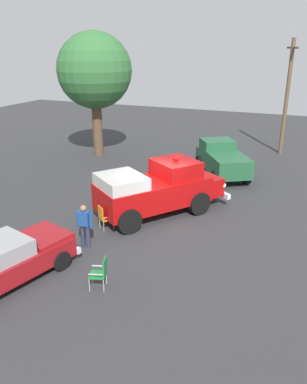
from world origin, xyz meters
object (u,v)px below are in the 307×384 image
spectator_standing (84,223)px  oak_tree_distant (95,71)px  lawn_chair_spare (101,271)px  parked_pickup (222,159)px  classic_hot_rod (7,260)px  vintage_fire_truck (158,188)px  traffic_cone (98,178)px  lawn_chair_by_car (104,216)px  utility_pole (287,96)px

spectator_standing → oak_tree_distant: 13.52m
lawn_chair_spare → spectator_standing: spectator_standing is taller
parked_pickup → spectator_standing: size_ratio=3.00×
classic_hot_rod → parked_pickup: 13.52m
vintage_fire_truck → spectator_standing: bearing=160.3°
lawn_chair_spare → traffic_cone: bearing=31.1°
lawn_chair_by_car → utility_pole: utility_pole is taller
classic_hot_rod → spectator_standing: spectator_standing is taller
parked_pickup → traffic_cone: parked_pickup is taller
utility_pole → traffic_cone: (-10.40, 8.54, -3.59)m
lawn_chair_by_car → utility_pole: size_ratio=0.14×
lawn_chair_by_car → oak_tree_distant: bearing=31.4°
classic_hot_rod → oak_tree_distant: size_ratio=0.59×
parked_pickup → lawn_chair_spare: size_ratio=4.93×
vintage_fire_truck → lawn_chair_by_car: bearing=148.0°
classic_hot_rod → lawn_chair_by_car: (4.30, -1.01, -0.16)m
spectator_standing → traffic_cone: spectator_standing is taller
classic_hot_rod → spectator_standing: size_ratio=2.80×
lawn_chair_by_car → vintage_fire_truck: bearing=-32.0°
classic_hot_rod → traffic_cone: classic_hot_rod is taller
parked_pickup → vintage_fire_truck: bearing=168.0°
vintage_fire_truck → spectator_standing: (-3.81, 1.37, -0.23)m
vintage_fire_truck → utility_pole: 13.68m
oak_tree_distant → utility_pole: 12.73m
vintage_fire_truck → lawn_chair_by_car: 2.78m
vintage_fire_truck → utility_pole: bearing=-17.6°
vintage_fire_truck → lawn_chair_spare: (-5.82, -0.48, -0.61)m
vintage_fire_truck → utility_pole: (12.78, -4.06, 2.70)m
traffic_cone → classic_hot_rod: bearing=-167.3°
spectator_standing → utility_pole: utility_pole is taller
classic_hot_rod → parked_pickup: parked_pickup is taller
vintage_fire_truck → parked_pickup: 6.52m
lawn_chair_by_car → utility_pole: (15.08, -5.50, 3.31)m
utility_pole → lawn_chair_spare: bearing=169.1°
spectator_standing → lawn_chair_by_car: bearing=2.8°
spectator_standing → utility_pole: 17.70m
vintage_fire_truck → lawn_chair_spare: bearing=-175.3°
lawn_chair_spare → traffic_cone: (8.20, 4.95, -0.28)m
lawn_chair_spare → oak_tree_distant: bearing=30.7°
spectator_standing → oak_tree_distant: (11.23, 6.01, 4.54)m
parked_pickup → spectator_standing: 10.54m
spectator_standing → traffic_cone: (6.18, 3.11, -0.66)m
classic_hot_rod → utility_pole: 20.69m
vintage_fire_truck → parked_pickup: vintage_fire_truck is taller
vintage_fire_truck → oak_tree_distant: size_ratio=0.77×
lawn_chair_by_car → traffic_cone: bearing=33.0°
vintage_fire_truck → utility_pole: size_ratio=0.81×
lawn_chair_spare → traffic_cone: 9.58m
lawn_chair_by_car → oak_tree_distant: oak_tree_distant is taller
utility_pole → oak_tree_distant: bearing=115.1°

